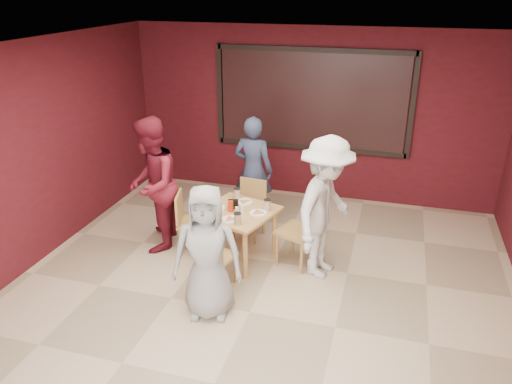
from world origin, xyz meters
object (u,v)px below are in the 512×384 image
(diner_front, at_px, (207,253))
(chair_right, at_px, (303,229))
(chair_left, at_px, (188,218))
(chair_back, at_px, (250,205))
(diner_back, at_px, (253,170))
(diner_right, at_px, (326,208))
(dining_table, at_px, (237,216))
(chair_front, at_px, (214,255))
(diner_left, at_px, (152,185))

(diner_front, bearing_deg, chair_right, 45.46)
(chair_left, height_order, chair_right, chair_right)
(chair_back, height_order, chair_right, chair_right)
(chair_left, bearing_deg, diner_back, 62.22)
(diner_right, bearing_deg, dining_table, 103.65)
(dining_table, relative_size, diner_front, 0.72)
(chair_left, height_order, diner_front, diner_front)
(chair_back, xyz_separation_m, diner_back, (-0.09, 0.46, 0.35))
(chair_left, xyz_separation_m, diner_right, (1.85, -0.07, 0.42))
(dining_table, relative_size, chair_front, 1.36)
(diner_front, bearing_deg, diner_back, 81.88)
(chair_back, relative_size, chair_left, 1.00)
(dining_table, bearing_deg, diner_back, 96.15)
(diner_front, xyz_separation_m, diner_back, (-0.19, 2.37, 0.06))
(diner_right, bearing_deg, diner_front, 153.29)
(dining_table, height_order, diner_left, diner_left)
(diner_right, bearing_deg, diner_back, 62.30)
(diner_back, xyz_separation_m, diner_right, (1.26, -1.19, 0.07))
(chair_back, bearing_deg, diner_left, -149.95)
(chair_front, xyz_separation_m, diner_back, (-0.07, 1.91, 0.37))
(diner_left, bearing_deg, dining_table, 74.23)
(chair_right, height_order, diner_front, diner_front)
(diner_back, relative_size, diner_right, 0.92)
(dining_table, distance_m, chair_left, 0.73)
(chair_front, bearing_deg, chair_right, 41.91)
(chair_front, relative_size, diner_front, 0.53)
(dining_table, xyz_separation_m, diner_front, (0.06, -1.22, 0.14))
(chair_front, height_order, diner_left, diner_left)
(chair_left, relative_size, diner_back, 0.51)
(chair_left, distance_m, diner_back, 1.31)
(dining_table, height_order, chair_right, chair_right)
(diner_back, bearing_deg, diner_left, 50.70)
(dining_table, xyz_separation_m, chair_front, (-0.05, -0.76, -0.16))
(diner_left, xyz_separation_m, diner_right, (2.34, -0.05, -0.02))
(chair_front, xyz_separation_m, chair_back, (0.02, 1.44, 0.01))
(dining_table, bearing_deg, diner_right, -1.93)
(dining_table, relative_size, chair_left, 1.31)
(chair_back, height_order, chair_left, chair_left)
(diner_back, height_order, diner_right, diner_right)
(diner_left, bearing_deg, diner_right, 73.46)
(chair_back, bearing_deg, chair_right, -35.53)
(chair_back, distance_m, diner_front, 1.93)
(chair_right, height_order, diner_right, diner_right)
(chair_left, height_order, diner_left, diner_left)
(chair_back, height_order, diner_front, diner_front)
(chair_right, xyz_separation_m, diner_front, (-0.79, -1.27, 0.23))
(chair_front, xyz_separation_m, chair_right, (0.90, 0.81, 0.08))
(diner_front, relative_size, diner_left, 0.83)
(dining_table, relative_size, diner_back, 0.67)
(diner_front, bearing_deg, dining_table, 80.33)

